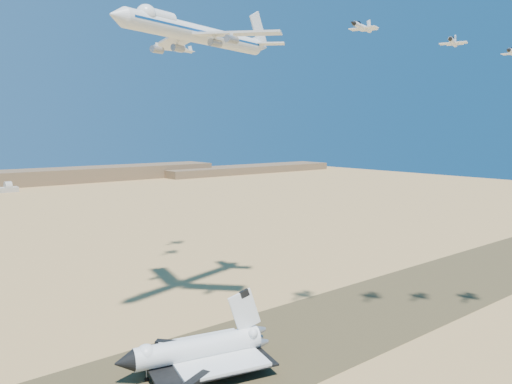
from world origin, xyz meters
TOP-DOWN VIEW (x-y plane):
  - ground at (0.00, 0.00)m, footprint 1200.00×1200.00m
  - runway at (0.00, 0.00)m, footprint 600.00×50.00m
  - ridgeline at (65.32, 527.31)m, footprint 960.00×90.00m
  - shuttle at (-20.38, 1.19)m, footprint 43.78×33.41m
  - carrier_747 at (-0.88, 30.65)m, footprint 73.80×55.39m
  - crew_a at (-12.71, -8.30)m, footprint 0.62×0.75m
  - crew_b at (-10.84, -5.75)m, footprint 0.71×1.01m
  - crew_c at (-12.55, -7.65)m, footprint 1.12×1.01m
  - chase_jet_a at (27.98, -14.29)m, footprint 15.05×8.78m
  - chase_jet_b at (49.09, -31.01)m, footprint 14.19×8.43m
  - chase_jet_e at (21.42, 80.83)m, footprint 13.40×7.90m
  - chase_jet_f at (35.13, 98.60)m, footprint 14.49×8.33m

SIDE VIEW (x-z plane):
  - ground at x=0.00m, z-range 0.00..0.00m
  - runway at x=0.00m, z-range 0.00..0.06m
  - crew_c at x=-12.55m, z-range 0.06..1.78m
  - crew_a at x=-12.71m, z-range 0.06..1.83m
  - crew_b at x=-10.84m, z-range 0.06..1.95m
  - shuttle at x=-20.38m, z-range -4.97..16.52m
  - ridgeline at x=65.32m, z-range -1.37..16.63m
  - chase_jet_b at x=49.09m, z-range 90.55..94.21m
  - chase_jet_a at x=27.98m, z-range 94.65..98.49m
  - carrier_747 at x=-0.88m, z-range 88.63..107.03m
  - chase_jet_e at x=21.42m, z-range 100.02..103.45m
  - chase_jet_f at x=35.13m, z-range 102.34..106.01m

